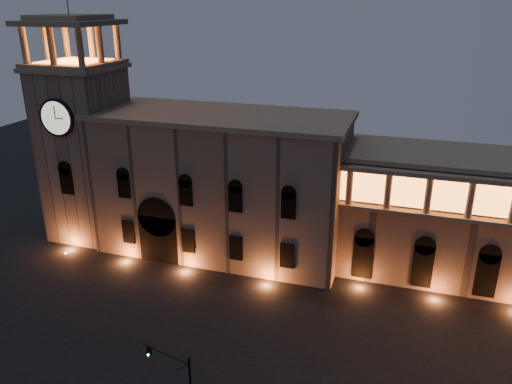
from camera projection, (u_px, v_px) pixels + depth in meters
ground at (155, 358)px, 44.64m from camera, size 160.00×160.00×0.00m
government_building at (221, 184)px, 61.58m from camera, size 30.80×12.80×17.60m
clock_tower at (85, 145)px, 64.62m from camera, size 9.80×9.80×32.40m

